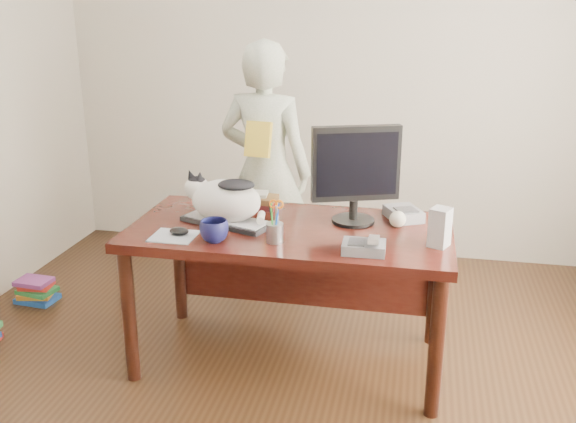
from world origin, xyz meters
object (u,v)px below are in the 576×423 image
at_px(monitor, 356,169).
at_px(baseball, 398,219).
at_px(keyboard, 227,221).
at_px(person, 266,172).
at_px(calculator, 403,214).
at_px(phone, 365,246).
at_px(desk, 293,249).
at_px(speaker, 440,227).
at_px(book_stack, 257,201).
at_px(pen_cup, 275,230).
at_px(cat, 224,198).
at_px(mouse, 179,231).
at_px(book_pile_b, 36,291).
at_px(coffee_mug, 214,231).

relative_size(monitor, baseball, 5.99).
height_order(keyboard, person, person).
relative_size(calculator, person, 0.15).
height_order(phone, person, person).
relative_size(desk, keyboard, 3.19).
distance_m(speaker, book_stack, 1.05).
relative_size(keyboard, calculator, 2.01).
bearing_deg(desk, book_stack, 139.26).
height_order(pen_cup, person, person).
bearing_deg(phone, cat, 159.87).
height_order(desk, mouse, mouse).
xyz_separation_m(desk, keyboard, (-0.33, -0.09, 0.16)).
relative_size(monitor, person, 0.31).
xyz_separation_m(phone, baseball, (0.13, 0.37, 0.01)).
bearing_deg(speaker, book_pile_b, -167.17).
relative_size(coffee_mug, speaker, 0.74).
distance_m(baseball, book_stack, 0.79).
height_order(pen_cup, speaker, pen_cup).
xyz_separation_m(speaker, book_stack, (-0.97, 0.40, -0.06)).
height_order(speaker, calculator, speaker).
distance_m(keyboard, calculator, 0.91).
relative_size(pen_cup, calculator, 0.84).
xyz_separation_m(keyboard, pen_cup, (0.30, -0.20, 0.04)).
xyz_separation_m(monitor, book_stack, (-0.55, 0.16, -0.25)).
bearing_deg(pen_cup, baseball, 30.41).
distance_m(cat, pen_cup, 0.38).
bearing_deg(person, mouse, 87.87).
distance_m(mouse, phone, 0.90).
xyz_separation_m(monitor, calculator, (0.24, 0.12, -0.25)).
distance_m(pen_cup, coffee_mug, 0.28).
relative_size(phone, calculator, 0.78).
xyz_separation_m(desk, book_stack, (-0.24, 0.21, 0.18)).
distance_m(keyboard, book_pile_b, 1.60).
distance_m(desk, pen_cup, 0.36).
relative_size(speaker, book_pile_b, 0.71).
bearing_deg(calculator, coffee_mug, -174.66).
relative_size(cat, book_pile_b, 1.78).
bearing_deg(keyboard, calculator, 35.32).
bearing_deg(mouse, person, 79.69).
xyz_separation_m(keyboard, mouse, (-0.18, -0.21, 0.01)).
bearing_deg(monitor, baseball, -23.57).
relative_size(keyboard, baseball, 5.99).
bearing_deg(keyboard, coffee_mug, -67.48).
height_order(speaker, person, person).
height_order(keyboard, baseball, baseball).
height_order(desk, coffee_mug, coffee_mug).
xyz_separation_m(mouse, book_pile_b, (-1.22, 0.57, -0.70)).
relative_size(pen_cup, book_pile_b, 0.81).
bearing_deg(book_pile_b, speaker, -10.61).
distance_m(book_stack, calculator, 0.79).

